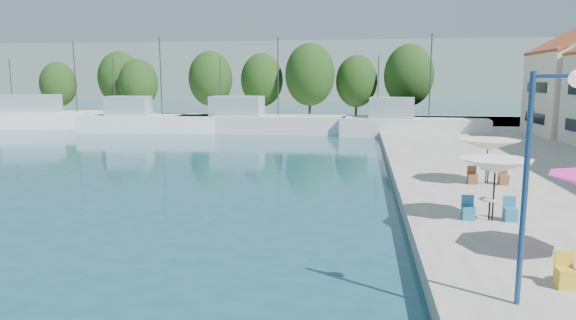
% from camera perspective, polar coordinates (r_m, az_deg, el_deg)
% --- Properties ---
extents(quay_far, '(90.00, 16.00, 0.60)m').
position_cam_1_polar(quay_far, '(66.17, -2.53, 4.39)').
color(quay_far, gray).
rests_on(quay_far, ground).
extents(hill_west, '(180.00, 40.00, 16.00)m').
position_cam_1_polar(hill_west, '(161.52, -4.09, 9.72)').
color(hill_west, gray).
rests_on(hill_west, ground).
extents(hill_east, '(140.00, 40.00, 12.00)m').
position_cam_1_polar(hill_east, '(181.35, 19.82, 8.50)').
color(hill_east, gray).
rests_on(hill_east, ground).
extents(trawler_01, '(20.34, 11.31, 10.20)m').
position_cam_1_polar(trawler_01, '(65.64, -24.47, 4.24)').
color(trawler_01, white).
rests_on(trawler_01, ground).
extents(trawler_02, '(14.51, 5.14, 10.20)m').
position_cam_1_polar(trawler_02, '(56.21, -15.53, 4.08)').
color(trawler_02, white).
rests_on(trawler_02, ground).
extents(trawler_03, '(17.49, 4.56, 10.20)m').
position_cam_1_polar(trawler_03, '(53.92, -3.42, 4.19)').
color(trawler_03, silver).
rests_on(trawler_03, ground).
extents(trawler_04, '(14.23, 5.13, 10.20)m').
position_cam_1_polar(trawler_04, '(51.11, 13.35, 3.72)').
color(trawler_04, silver).
rests_on(trawler_04, ground).
extents(tree_01, '(4.99, 4.99, 7.39)m').
position_cam_1_polar(tree_01, '(80.34, -24.18, 7.67)').
color(tree_01, '#3F2B19').
rests_on(tree_01, quay_far).
extents(tree_02, '(6.00, 6.00, 8.88)m').
position_cam_1_polar(tree_02, '(77.28, -18.20, 8.62)').
color(tree_02, '#3F2B19').
rests_on(tree_02, quay_far).
extents(tree_03, '(5.18, 5.18, 7.67)m').
position_cam_1_polar(tree_03, '(72.33, -16.28, 8.17)').
color(tree_03, '#3F2B19').
rests_on(tree_03, quay_far).
extents(tree_04, '(5.92, 5.92, 8.76)m').
position_cam_1_polar(tree_04, '(71.00, -8.60, 8.92)').
color(tree_04, '#3F2B19').
rests_on(tree_04, quay_far).
extents(tree_05, '(5.72, 5.72, 8.47)m').
position_cam_1_polar(tree_05, '(70.45, -2.91, 8.88)').
color(tree_05, '#3F2B19').
rests_on(tree_05, quay_far).
extents(tree_06, '(6.52, 6.52, 9.66)m').
position_cam_1_polar(tree_06, '(68.05, 2.45, 9.46)').
color(tree_06, '#3F2B19').
rests_on(tree_06, quay_far).
extents(tree_07, '(5.51, 5.51, 8.16)m').
position_cam_1_polar(tree_07, '(69.73, 7.62, 8.66)').
color(tree_07, '#3F2B19').
rests_on(tree_07, quay_far).
extents(tree_08, '(6.42, 6.42, 9.50)m').
position_cam_1_polar(tree_08, '(69.19, 13.28, 9.15)').
color(tree_08, '#3F2B19').
rests_on(tree_08, quay_far).
extents(umbrella_white, '(2.52, 2.52, 2.18)m').
position_cam_1_polar(umbrella_white, '(18.86, 22.05, -0.63)').
color(umbrella_white, black).
rests_on(umbrella_white, quay_right).
extents(umbrella_cream, '(2.98, 2.98, 2.09)m').
position_cam_1_polar(umbrella_cream, '(25.71, 21.32, 1.59)').
color(umbrella_cream, black).
rests_on(umbrella_cream, quay_right).
extents(cafe_table_02, '(1.82, 0.70, 0.76)m').
position_cam_1_polar(cafe_table_02, '(19.20, 21.44, -5.43)').
color(cafe_table_02, black).
rests_on(cafe_table_02, quay_right).
extents(cafe_table_03, '(1.82, 0.70, 0.76)m').
position_cam_1_polar(cafe_table_03, '(25.75, 21.32, -1.90)').
color(cafe_table_03, black).
rests_on(cafe_table_03, quay_right).
extents(street_lamp, '(0.99, 0.52, 5.03)m').
position_cam_1_polar(street_lamp, '(11.73, 26.68, 1.39)').
color(street_lamp, navy).
rests_on(street_lamp, quay_right).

